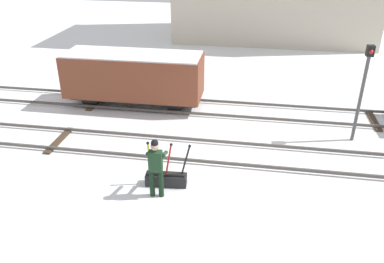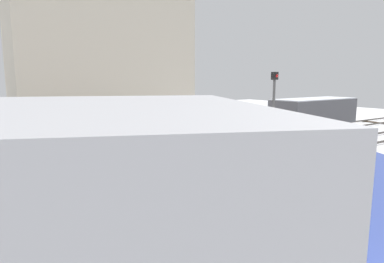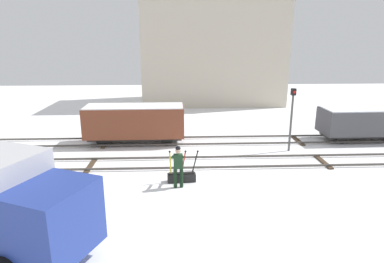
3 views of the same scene
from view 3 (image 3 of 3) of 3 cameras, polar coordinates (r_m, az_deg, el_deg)
The scene contains 9 objects.
ground_plane at distance 16.81m, azimuth 2.86°, elevation -5.63°, with size 60.00×60.00×0.00m, color white.
track_main_line at distance 16.77m, azimuth 2.87°, elevation -5.27°, with size 44.00×1.94×0.18m.
track_siding_near at distance 20.24m, azimuth 1.90°, elevation -1.56°, with size 44.00×1.94×0.18m.
switch_lever_frame at distance 14.77m, azimuth -1.78°, elevation -7.68°, with size 1.39×0.44×1.45m.
rail_worker at distance 13.94m, azimuth -2.38°, elevation -5.56°, with size 0.57×0.71×1.85m.
signal_post at distance 18.96m, azimuth 16.74°, elevation 3.06°, with size 0.24×0.32×3.52m.
apartment_building at distance 33.11m, azimuth 3.50°, elevation 14.63°, with size 13.40×6.97×11.05m.
freight_car_near_switch at distance 23.10m, azimuth 28.15°, elevation 1.53°, with size 5.92×2.21×2.04m.
freight_car_far_end at distance 20.01m, azimuth -9.78°, elevation 1.65°, with size 5.82×1.98×2.31m.
Camera 3 is at (-1.53, -15.59, 6.09)m, focal length 31.09 mm.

